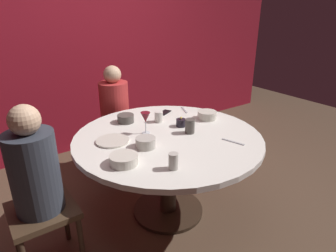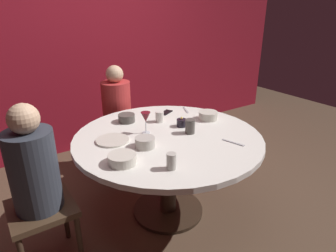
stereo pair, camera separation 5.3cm
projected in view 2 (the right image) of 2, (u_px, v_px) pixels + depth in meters
The scene contains 18 objects.
ground_plane at pixel (168, 211), 2.59m from camera, with size 8.00×8.00×0.00m, color #4C3828.
back_wall at pixel (86, 39), 3.39m from camera, with size 6.00×0.10×2.60m, color maroon.
dining_table at pixel (168, 150), 2.37m from camera, with size 1.47×1.47×0.72m.
seated_diner_left at pixel (34, 173), 1.82m from camera, with size 0.40×0.40×1.16m.
seated_diner_back at pixel (117, 107), 3.07m from camera, with size 0.40×0.40×1.12m.
candle_holder at pixel (182, 123), 2.48m from camera, with size 0.08×0.08×0.08m.
wine_glass at pixel (146, 118), 2.32m from camera, with size 0.08×0.08×0.18m.
dinner_plate at pixel (113, 140), 2.22m from camera, with size 0.25×0.25×0.01m, color beige.
cell_phone at pixel (166, 112), 2.80m from camera, with size 0.07×0.14×0.01m, color black.
bowl_serving_large at pixel (208, 115), 2.64m from camera, with size 0.17×0.17×0.07m, color beige.
bowl_salad_center at pixel (122, 159), 1.90m from camera, with size 0.19×0.19×0.06m, color beige.
bowl_small_white at pixel (145, 142), 2.12m from camera, with size 0.14×0.14×0.07m, color #B2ADA3.
bowl_sauce_side at pixel (127, 118), 2.58m from camera, with size 0.14×0.14×0.07m, color #4C4742.
cup_near_candle at pixel (190, 126), 2.34m from camera, with size 0.08×0.08×0.12m, color #4C4742.
cup_by_left_diner at pixel (160, 117), 2.57m from camera, with size 0.07×0.07×0.09m, color silver.
cup_by_right_diner at pixel (171, 161), 1.83m from camera, with size 0.06×0.06×0.11m, color #B2ADA3.
fork_near_plate at pixel (186, 110), 2.87m from camera, with size 0.02×0.18×0.01m, color #B7B7BC.
knife_near_plate at pixel (233, 142), 2.20m from camera, with size 0.02×0.18×0.01m, color #B7B7BC.
Camera 2 is at (-1.18, -1.76, 1.67)m, focal length 31.71 mm.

